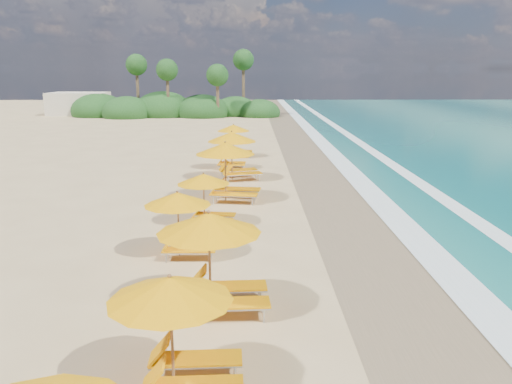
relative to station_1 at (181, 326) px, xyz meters
The scene contains 13 objects.
ground 10.76m from the station_1, 82.17° to the left, with size 160.00×160.00×0.00m, color tan.
wet_sand 11.97m from the station_1, 62.72° to the left, with size 4.00×160.00×0.01m, color #866F50.
surf_foam 13.42m from the station_1, 52.37° to the left, with size 4.00×160.00×0.01m.
station_1 is the anchor object (origin of this frame).
station_2 3.26m from the station_1, 81.93° to the left, with size 2.81×2.61×2.53m.
station_3 7.06m from the station_1, 96.81° to the left, with size 2.26×2.08×2.11m.
station_4 10.33m from the station_1, 91.88° to the left, with size 2.33×2.20×2.01m.
station_5 14.03m from the station_1, 88.56° to the left, with size 3.13×2.97×2.67m.
station_6 18.54m from the station_1, 88.52° to the left, with size 3.22×3.12×2.60m.
station_7 21.52m from the station_1, 90.06° to the left, with size 2.29×2.13×2.06m.
station_8 25.77m from the station_1, 89.31° to the left, with size 2.42×2.24×2.21m.
treeline 56.73m from the station_1, 98.60° to the left, with size 25.80×8.80×9.74m.
beach_building 62.08m from the station_1, 109.33° to the left, with size 7.00×5.00×2.80m, color beige.
Camera 1 is at (-0.23, -19.00, 5.73)m, focal length 36.37 mm.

